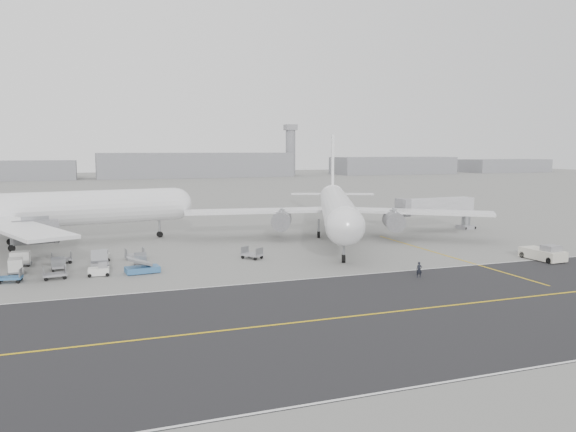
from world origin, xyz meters
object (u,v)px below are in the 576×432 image
object	(u,v)px
control_tower	(291,149)
airliner_a	(11,211)
airliner_b	(337,208)
jet_bridge	(437,208)
ground_crew_a	(419,270)
pushback_tug	(544,254)

from	to	relation	value
control_tower	airliner_a	xyz separation A→B (m)	(-131.50, -231.02, -10.32)
airliner_b	control_tower	bearing A→B (deg)	94.06
airliner_a	jet_bridge	size ratio (longest dim) A/B	3.39
ground_crew_a	airliner_a	bearing A→B (deg)	165.75
control_tower	airliner_b	xyz separation A→B (m)	(-78.35, -239.24, -10.76)
jet_bridge	ground_crew_a	bearing A→B (deg)	-131.85
airliner_a	pushback_tug	distance (m)	81.38
airliner_b	jet_bridge	distance (m)	21.95
airliner_b	pushback_tug	xyz separation A→B (m)	(19.37, -28.36, -4.53)
airliner_b	jet_bridge	world-z (taller)	airliner_b
airliner_b	ground_crew_a	bearing A→B (deg)	-74.04
pushback_tug	airliner_a	bearing A→B (deg)	150.08
pushback_tug	jet_bridge	world-z (taller)	jet_bridge
jet_bridge	ground_crew_a	world-z (taller)	jet_bridge
control_tower	jet_bridge	size ratio (longest dim) A/B	1.78
ground_crew_a	pushback_tug	bearing A→B (deg)	33.29
control_tower	jet_bridge	xyz separation A→B (m)	(-56.48, -237.73, -11.66)
pushback_tug	jet_bridge	size ratio (longest dim) A/B	0.47
control_tower	pushback_tug	bearing A→B (deg)	-102.43
airliner_a	airliner_b	distance (m)	53.78
control_tower	airliner_b	bearing A→B (deg)	-108.13
pushback_tug	jet_bridge	bearing A→B (deg)	82.06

